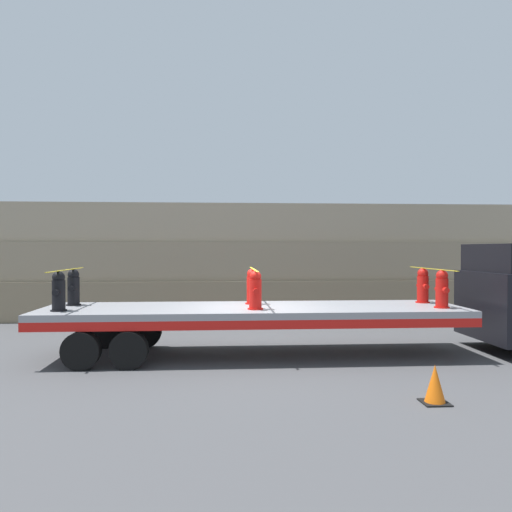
# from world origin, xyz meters

# --- Properties ---
(ground_plane) EXTENTS (120.00, 120.00, 0.00)m
(ground_plane) POSITION_xyz_m (0.00, 0.00, 0.00)
(ground_plane) COLOR #474749
(rock_cliff) EXTENTS (60.00, 3.30, 4.24)m
(rock_cliff) POSITION_xyz_m (0.00, 7.37, 2.12)
(rock_cliff) COLOR #84755B
(rock_cliff) RESTS_ON ground_plane
(flatbed_trailer) EXTENTS (10.03, 2.65, 1.18)m
(flatbed_trailer) POSITION_xyz_m (-0.52, 0.00, 0.98)
(flatbed_trailer) COLOR gray
(flatbed_trailer) RESTS_ON ground_plane
(fire_hydrant_black_near_0) EXTENTS (0.36, 0.53, 0.89)m
(fire_hydrant_black_near_0) POSITION_xyz_m (-4.42, -0.56, 1.61)
(fire_hydrant_black_near_0) COLOR black
(fire_hydrant_black_near_0) RESTS_ON flatbed_trailer
(fire_hydrant_black_far_0) EXTENTS (0.36, 0.53, 0.89)m
(fire_hydrant_black_far_0) POSITION_xyz_m (-4.42, 0.56, 1.61)
(fire_hydrant_black_far_0) COLOR black
(fire_hydrant_black_far_0) RESTS_ON flatbed_trailer
(fire_hydrant_red_near_1) EXTENTS (0.36, 0.53, 0.89)m
(fire_hydrant_red_near_1) POSITION_xyz_m (0.00, -0.56, 1.61)
(fire_hydrant_red_near_1) COLOR red
(fire_hydrant_red_near_1) RESTS_ON flatbed_trailer
(fire_hydrant_red_far_1) EXTENTS (0.36, 0.53, 0.89)m
(fire_hydrant_red_far_1) POSITION_xyz_m (0.00, 0.56, 1.61)
(fire_hydrant_red_far_1) COLOR red
(fire_hydrant_red_far_1) RESTS_ON flatbed_trailer
(fire_hydrant_red_near_2) EXTENTS (0.36, 0.53, 0.89)m
(fire_hydrant_red_near_2) POSITION_xyz_m (4.42, -0.56, 1.61)
(fire_hydrant_red_near_2) COLOR red
(fire_hydrant_red_near_2) RESTS_ON flatbed_trailer
(fire_hydrant_red_far_2) EXTENTS (0.36, 0.53, 0.89)m
(fire_hydrant_red_far_2) POSITION_xyz_m (4.42, 0.56, 1.61)
(fire_hydrant_red_far_2) COLOR red
(fire_hydrant_red_far_2) RESTS_ON flatbed_trailer
(cargo_strap_rear) EXTENTS (0.05, 2.75, 0.01)m
(cargo_strap_rear) POSITION_xyz_m (-4.42, 0.00, 2.08)
(cargo_strap_rear) COLOR yellow
(cargo_strap_rear) RESTS_ON fire_hydrant_black_near_0
(cargo_strap_middle) EXTENTS (0.05, 2.75, 0.01)m
(cargo_strap_middle) POSITION_xyz_m (0.00, 0.00, 2.08)
(cargo_strap_middle) COLOR yellow
(cargo_strap_middle) RESTS_ON fire_hydrant_red_near_1
(cargo_strap_front) EXTENTS (0.05, 2.75, 0.01)m
(cargo_strap_front) POSITION_xyz_m (4.42, 0.00, 2.08)
(cargo_strap_front) COLOR yellow
(cargo_strap_front) RESTS_ON fire_hydrant_red_near_2
(traffic_cone) EXTENTS (0.44, 0.44, 0.65)m
(traffic_cone) POSITION_xyz_m (2.77, -3.94, 0.32)
(traffic_cone) COLOR black
(traffic_cone) RESTS_ON ground_plane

